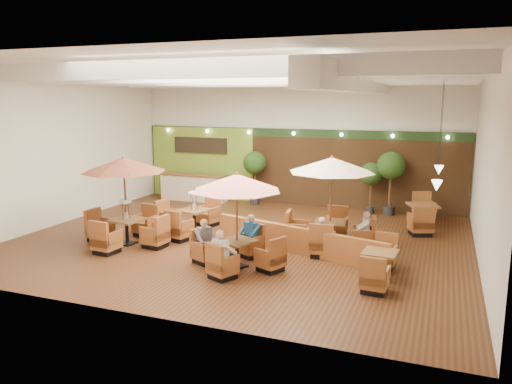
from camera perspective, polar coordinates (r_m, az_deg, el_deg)
The scene contains 17 objects.
room at distance 16.57m, azimuth 0.72°, elevation 7.70°, with size 14.04×14.00×5.52m.
service_counter at distance 22.35m, azimuth -7.09°, elevation 0.52°, with size 3.00×0.75×1.18m.
booth_divider at distance 14.69m, azimuth 4.62°, elevation -5.53°, with size 5.76×0.18×0.80m, color brown.
table_0 at distance 15.78m, azimuth -14.78°, elevation 0.77°, with size 2.77×2.77×2.79m.
table_1 at distance 13.18m, azimuth -2.22°, elevation -1.23°, with size 2.72×2.72×2.60m.
table_2 at distance 15.12m, azimuth 8.59°, elevation 0.70°, with size 2.82×2.82×2.82m.
table_3 at distance 17.12m, azimuth -7.87°, elevation -3.03°, with size 1.98×2.86×1.59m.
table_4 at distance 13.01m, azimuth 13.94°, elevation -8.19°, with size 0.88×2.49×0.92m.
table_5 at distance 18.48m, azimuth 18.47°, elevation -2.66°, with size 1.23×3.02×1.06m.
topiary_0 at distance 21.20m, azimuth -0.15°, elevation 3.11°, with size 0.98×0.98×2.28m.
topiary_1 at distance 20.02m, azimuth 13.03°, elevation 1.82°, with size 0.87×0.87×2.02m.
topiary_2 at distance 19.89m, azimuth 15.17°, elevation 2.65°, with size 1.06×1.06×2.47m.
diner_0 at distance 12.59m, azimuth -3.88°, elevation -6.55°, with size 0.46×0.43×0.82m.
diner_1 at distance 14.27m, azimuth -0.69°, elevation -4.51°, with size 0.43×0.40×0.78m.
diner_2 at distance 13.81m, azimuth -5.83°, elevation -5.09°, with size 0.43×0.44×0.77m.
diner_3 at distance 14.39m, azimuth 7.58°, elevation -4.56°, with size 0.38×0.32×0.72m.
diner_4 at distance 15.19m, azimuth 12.28°, elevation -3.87°, with size 0.32×0.38×0.75m.
Camera 1 is at (5.94, -14.32, 4.48)m, focal length 35.00 mm.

